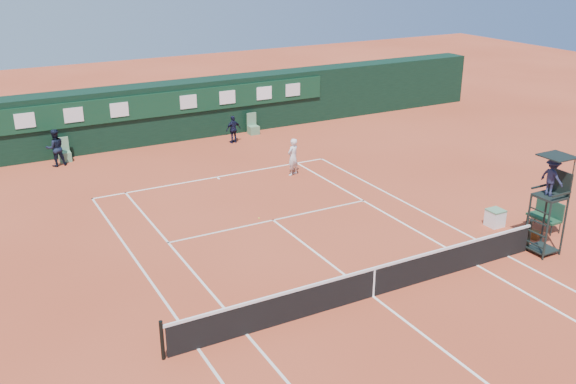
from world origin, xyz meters
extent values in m
plane|color=#BC4A2C|center=(0.00, 0.00, 0.00)|extent=(90.00, 90.00, 0.00)
cube|color=white|center=(0.00, 11.88, 0.01)|extent=(11.05, 0.08, 0.01)
cube|color=white|center=(5.49, 0.00, 0.01)|extent=(0.08, 23.85, 0.01)
cube|color=silver|center=(-5.49, 0.00, 0.01)|extent=(0.08, 23.85, 0.01)
cube|color=white|center=(4.12, 0.00, 0.01)|extent=(0.08, 23.85, 0.01)
cube|color=silver|center=(-4.12, 0.00, 0.01)|extent=(0.08, 23.85, 0.01)
cube|color=silver|center=(0.00, 6.40, 0.01)|extent=(8.31, 0.08, 0.01)
cube|color=white|center=(0.00, 0.00, 0.01)|extent=(0.08, 12.88, 0.01)
cube|color=white|center=(0.00, 11.73, 0.01)|extent=(0.08, 0.30, 0.01)
cube|color=black|center=(0.00, 0.00, 0.45)|extent=(12.60, 0.04, 0.90)
cube|color=silver|center=(0.00, 0.00, 0.93)|extent=(12.80, 0.06, 0.08)
cube|color=white|center=(0.00, 0.00, 0.46)|extent=(0.06, 0.05, 0.92)
cylinder|color=black|center=(6.40, 0.00, 0.55)|extent=(0.10, 0.10, 1.10)
cylinder|color=black|center=(-6.40, 0.00, 0.55)|extent=(0.10, 0.10, 1.10)
cube|color=black|center=(0.00, 18.75, 1.50)|extent=(40.00, 1.50, 3.00)
cube|color=#0E331E|center=(0.00, 17.94, 2.10)|extent=(18.00, 0.10, 1.20)
cube|color=silver|center=(-7.00, 17.87, 2.10)|extent=(0.90, 0.04, 0.70)
cube|color=silver|center=(-4.80, 17.87, 2.10)|extent=(0.90, 0.04, 0.70)
cube|color=silver|center=(-2.60, 17.87, 2.10)|extent=(0.90, 0.04, 0.70)
cube|color=silver|center=(1.00, 17.87, 2.10)|extent=(0.90, 0.04, 0.70)
cube|color=white|center=(3.20, 17.87, 2.10)|extent=(0.90, 0.04, 0.70)
cube|color=white|center=(5.40, 17.87, 2.10)|extent=(0.90, 0.04, 0.70)
cube|color=silver|center=(7.20, 17.87, 2.10)|extent=(0.90, 0.04, 0.70)
cube|color=#5A8A62|center=(-5.50, 17.45, 0.23)|extent=(0.55, 0.50, 0.46)
cube|color=#5D8F6A|center=(-5.50, 17.67, 0.80)|extent=(0.55, 0.06, 0.70)
cube|color=#57855F|center=(4.50, 17.45, 0.23)|extent=(0.55, 0.50, 0.46)
cube|color=#558360|center=(4.50, 17.67, 0.80)|extent=(0.55, 0.06, 0.70)
cylinder|color=black|center=(6.29, -0.74, 1.00)|extent=(0.07, 0.07, 2.00)
cylinder|color=black|center=(6.29, 0.06, 1.00)|extent=(0.07, 0.07, 2.00)
cylinder|color=black|center=(7.09, -0.74, 1.00)|extent=(0.07, 0.07, 2.00)
cylinder|color=black|center=(7.09, 0.06, 1.00)|extent=(0.07, 0.07, 2.00)
cube|color=black|center=(6.69, -0.34, 2.04)|extent=(0.85, 0.85, 0.08)
cube|color=black|center=(7.09, -0.34, 2.45)|extent=(0.06, 0.85, 0.80)
cube|color=black|center=(6.69, -0.76, 2.25)|extent=(0.85, 0.05, 0.06)
cube|color=black|center=(6.69, 0.08, 2.25)|extent=(0.85, 0.05, 0.06)
cylinder|color=black|center=(7.09, -0.74, 2.90)|extent=(0.04, 0.04, 1.00)
cylinder|color=black|center=(7.09, 0.06, 2.90)|extent=(0.04, 0.04, 1.00)
cube|color=black|center=(6.74, -0.34, 3.40)|extent=(0.95, 0.95, 0.04)
cube|color=black|center=(6.69, -0.34, 0.15)|extent=(0.80, 0.80, 0.05)
cube|color=black|center=(6.29, -0.34, 0.40)|extent=(0.04, 0.80, 0.04)
cube|color=black|center=(6.29, -0.34, 0.80)|extent=(0.04, 0.80, 0.04)
cube|color=black|center=(6.29, -0.34, 1.20)|extent=(0.04, 0.80, 0.04)
cube|color=black|center=(6.29, -0.34, 1.60)|extent=(0.04, 0.80, 0.04)
imported|color=#1A1D35|center=(6.64, -0.34, 2.72)|extent=(0.47, 0.82, 1.28)
cube|color=#173B25|center=(8.25, 0.98, 0.45)|extent=(0.55, 1.20, 0.08)
cube|color=#173B29|center=(8.50, 0.98, 0.80)|extent=(0.06, 1.20, 0.60)
cylinder|color=black|center=(8.03, 0.43, 0.20)|extent=(0.04, 0.04, 0.41)
cylinder|color=black|center=(8.47, 0.43, 0.20)|extent=(0.04, 0.04, 0.41)
cylinder|color=black|center=(8.03, 1.53, 0.20)|extent=(0.04, 0.04, 0.41)
cylinder|color=black|center=(8.47, 1.53, 0.20)|extent=(0.04, 0.04, 0.41)
cube|color=black|center=(7.28, 0.75, 0.14)|extent=(0.53, 0.79, 0.27)
cube|color=white|center=(6.93, 2.04, 0.30)|extent=(0.55, 0.55, 0.60)
cube|color=#5B8B64|center=(6.93, 2.04, 0.62)|extent=(0.57, 0.57, 0.05)
sphere|color=#CFDB32|center=(-0.41, 6.77, 0.03)|extent=(0.06, 0.06, 0.06)
imported|color=silver|center=(3.13, 10.52, 0.85)|extent=(0.73, 0.61, 1.70)
imported|color=black|center=(-5.95, 16.95, 0.88)|extent=(0.91, 0.73, 1.77)
imported|color=black|center=(2.87, 16.44, 0.73)|extent=(0.89, 0.47, 1.45)
camera|label=1|loc=(-10.11, -13.31, 9.66)|focal=40.00mm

